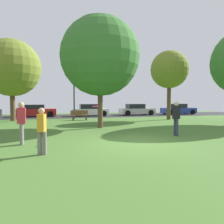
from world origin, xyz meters
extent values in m
plane|color=#47702D|center=(0.00, 0.00, 0.00)|extent=(44.00, 44.00, 0.00)
cube|color=#28282B|center=(0.00, 16.00, 0.00)|extent=(44.00, 6.40, 0.01)
cylinder|color=brown|center=(-0.51, 5.17, 1.60)|extent=(0.33, 0.33, 3.20)
sphere|color=#38702D|center=(-0.51, 5.17, 4.66)|extent=(5.14, 5.14, 5.14)
cylinder|color=brown|center=(6.94, 9.26, 1.71)|extent=(0.37, 0.37, 3.42)
sphere|color=olive|center=(6.94, 9.26, 4.72)|extent=(3.51, 3.51, 3.51)
cylinder|color=brown|center=(-7.13, 11.74, 1.56)|extent=(0.42, 0.42, 3.12)
sphere|color=olive|center=(-7.13, 11.74, 4.68)|extent=(5.01, 5.01, 5.01)
cylinder|color=slate|center=(-4.62, 0.92, 0.43)|extent=(0.14, 0.14, 0.86)
cylinder|color=slate|center=(-4.62, 0.76, 0.43)|extent=(0.14, 0.14, 0.86)
cube|color=#B72D38|center=(-4.62, 0.84, 1.18)|extent=(0.33, 0.23, 0.65)
sphere|color=tan|center=(-4.62, 0.84, 1.62)|extent=(0.23, 0.23, 0.23)
cylinder|color=#2D334C|center=(2.61, 1.06, 0.43)|extent=(0.14, 0.14, 0.86)
cylinder|color=#2D334C|center=(2.60, 1.22, 0.43)|extent=(0.14, 0.14, 0.86)
cube|color=black|center=(2.60, 1.14, 1.18)|extent=(0.33, 0.23, 0.64)
sphere|color=tan|center=(2.60, 1.14, 1.62)|extent=(0.23, 0.23, 0.23)
cylinder|color=slate|center=(-3.79, -0.95, 0.38)|extent=(0.14, 0.14, 0.77)
cylinder|color=slate|center=(-3.63, -0.98, 0.38)|extent=(0.14, 0.14, 0.77)
cube|color=orange|center=(-3.71, -0.97, 1.06)|extent=(0.28, 0.36, 0.58)
sphere|color=tan|center=(-3.71, -0.97, 1.45)|extent=(0.21, 0.21, 0.21)
cylinder|color=#EA2D6B|center=(-1.59, 0.97, 1.53)|extent=(0.31, 0.31, 0.04)
cube|color=#B21E1E|center=(-5.50, 16.19, 0.52)|extent=(4.13, 1.87, 0.74)
cube|color=black|center=(-5.71, 16.19, 1.12)|extent=(1.98, 1.65, 0.47)
cylinder|color=black|center=(-4.06, 17.12, 0.32)|extent=(0.64, 0.22, 0.64)
cylinder|color=black|center=(-4.06, 15.25, 0.32)|extent=(0.64, 0.22, 0.64)
cylinder|color=black|center=(-6.95, 17.12, 0.32)|extent=(0.64, 0.22, 0.64)
cylinder|color=black|center=(-6.95, 15.25, 0.32)|extent=(0.64, 0.22, 0.64)
cube|color=white|center=(0.41, 15.78, 0.50)|extent=(4.14, 1.87, 0.69)
cube|color=black|center=(0.21, 15.78, 1.12)|extent=(1.98, 1.65, 0.55)
cylinder|color=black|center=(1.86, 16.72, 0.32)|extent=(0.64, 0.22, 0.64)
cylinder|color=black|center=(1.86, 14.85, 0.32)|extent=(0.64, 0.22, 0.64)
cylinder|color=black|center=(-1.04, 16.72, 0.32)|extent=(0.64, 0.22, 0.64)
cylinder|color=black|center=(-1.04, 14.85, 0.32)|extent=(0.64, 0.22, 0.64)
cube|color=#B7B7BC|center=(6.33, 15.85, 0.49)|extent=(4.33, 1.75, 0.68)
cube|color=black|center=(6.11, 15.85, 1.11)|extent=(2.08, 1.54, 0.55)
cylinder|color=black|center=(7.84, 16.72, 0.32)|extent=(0.64, 0.22, 0.64)
cylinder|color=black|center=(7.84, 14.97, 0.32)|extent=(0.64, 0.22, 0.64)
cylinder|color=black|center=(4.81, 16.72, 0.32)|extent=(0.64, 0.22, 0.64)
cylinder|color=black|center=(4.81, 14.97, 0.32)|extent=(0.64, 0.22, 0.64)
cube|color=#233893|center=(12.24, 15.87, 0.50)|extent=(4.49, 1.70, 0.69)
cube|color=black|center=(12.02, 15.87, 1.11)|extent=(2.16, 1.50, 0.55)
cylinder|color=black|center=(13.82, 16.72, 0.32)|extent=(0.64, 0.22, 0.64)
cylinder|color=black|center=(13.82, 15.01, 0.32)|extent=(0.64, 0.22, 0.64)
cylinder|color=black|center=(10.67, 16.72, 0.32)|extent=(0.64, 0.22, 0.64)
cylinder|color=black|center=(10.67, 15.01, 0.32)|extent=(0.64, 0.22, 0.64)
cube|color=brown|center=(-1.32, 10.74, 0.45)|extent=(1.60, 0.44, 0.06)
cube|color=brown|center=(-1.32, 10.94, 0.70)|extent=(1.60, 0.06, 0.40)
cube|color=#333338|center=(-0.72, 10.74, 0.23)|extent=(0.10, 0.40, 0.45)
cube|color=#333338|center=(-1.92, 10.74, 0.23)|extent=(0.10, 0.40, 0.45)
cylinder|color=#2D2D33|center=(-1.69, 12.20, 2.25)|extent=(0.14, 0.14, 4.50)
camera|label=1|loc=(-3.16, -7.96, 1.78)|focal=32.57mm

